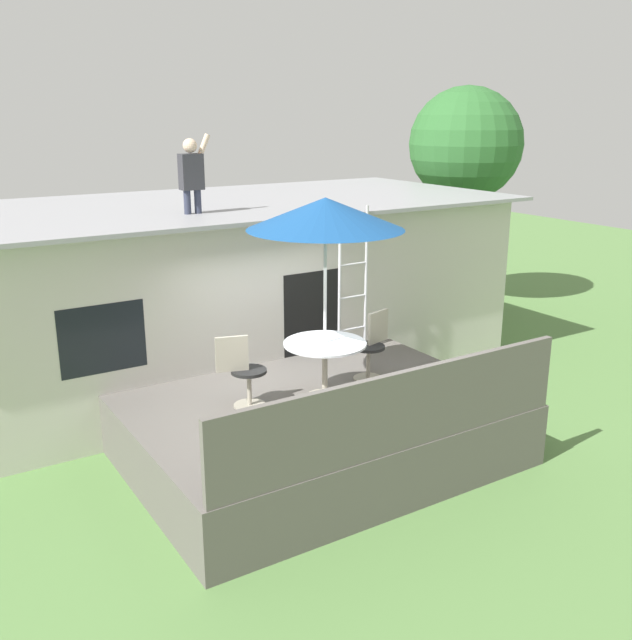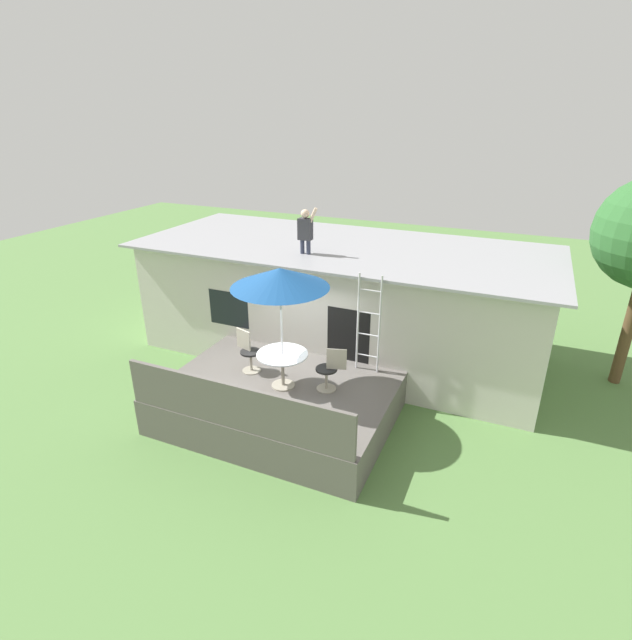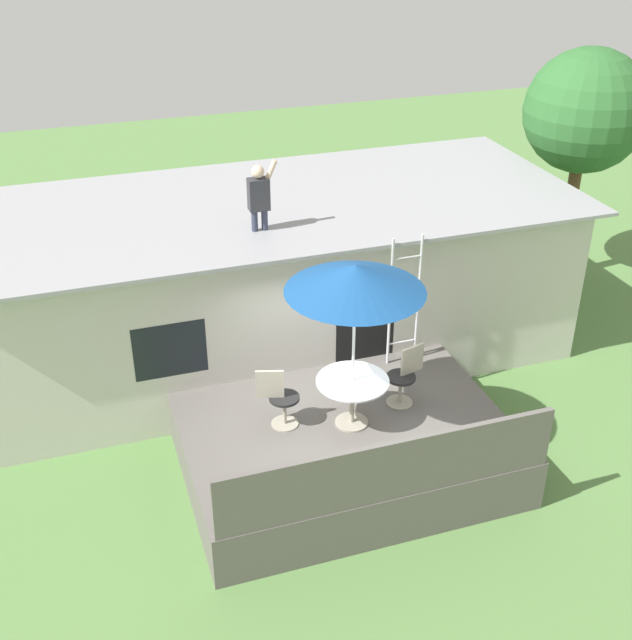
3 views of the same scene
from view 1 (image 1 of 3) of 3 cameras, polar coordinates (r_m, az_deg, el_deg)
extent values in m
plane|color=#567F42|center=(9.38, 0.14, -10.92)|extent=(40.00, 40.00, 0.00)
cube|color=beige|center=(11.89, -9.20, 2.14)|extent=(10.00, 4.00, 2.84)
cube|color=#99999E|center=(11.62, -9.52, 9.10)|extent=(10.50, 4.50, 0.06)
cube|color=black|center=(9.35, -16.79, -1.46)|extent=(1.10, 0.03, 0.90)
cube|color=black|center=(10.70, -0.27, -1.32)|extent=(1.00, 0.03, 2.00)
cube|color=#605B56|center=(9.20, 0.14, -8.71)|extent=(4.65, 3.40, 0.80)
cube|color=#605B56|center=(7.63, 6.85, -7.31)|extent=(4.55, 0.08, 0.90)
cylinder|color=#A59E8C|center=(9.09, 0.71, -6.19)|extent=(0.48, 0.48, 0.03)
cylinder|color=#A59E8C|center=(8.96, 0.71, -4.09)|extent=(0.07, 0.07, 0.71)
cylinder|color=silver|center=(8.84, 0.72, -1.90)|extent=(1.04, 1.04, 0.03)
cylinder|color=silver|center=(8.70, 0.73, 1.04)|extent=(0.04, 0.04, 2.40)
cone|color=#194C8C|center=(8.47, 0.76, 8.56)|extent=(1.90, 1.90, 0.38)
cylinder|color=silver|center=(10.41, 1.90, 3.03)|extent=(0.04, 0.04, 2.20)
cylinder|color=silver|center=(10.68, 4.04, 3.34)|extent=(0.04, 0.04, 2.20)
cylinder|color=silver|center=(10.74, 2.93, -0.71)|extent=(0.48, 0.03, 0.03)
cylinder|color=silver|center=(10.61, 2.96, 1.88)|extent=(0.48, 0.03, 0.03)
cylinder|color=silver|center=(10.49, 3.00, 4.52)|extent=(0.48, 0.03, 0.03)
cylinder|color=silver|center=(10.40, 3.04, 7.22)|extent=(0.48, 0.03, 0.03)
cylinder|color=#33384C|center=(10.36, -10.31, 9.31)|extent=(0.10, 0.10, 0.34)
cylinder|color=#33384C|center=(10.42, -9.49, 9.39)|extent=(0.10, 0.10, 0.34)
cube|color=#333338|center=(10.35, -10.01, 11.66)|extent=(0.32, 0.20, 0.50)
sphere|color=beige|center=(10.33, -10.11, 13.64)|extent=(0.20, 0.20, 0.20)
cylinder|color=beige|center=(10.40, -9.15, 13.38)|extent=(0.26, 0.08, 0.44)
cylinder|color=#A59E8C|center=(8.89, -5.35, -6.82)|extent=(0.40, 0.40, 0.02)
cylinder|color=#A59E8C|center=(8.81, -5.38, -5.51)|extent=(0.06, 0.06, 0.44)
cylinder|color=black|center=(8.72, -5.42, -4.11)|extent=(0.44, 0.44, 0.04)
cube|color=#A59E8C|center=(8.61, -6.78, -2.72)|extent=(0.39, 0.15, 0.44)
cylinder|color=#A59E8C|center=(9.74, 4.20, -4.69)|extent=(0.40, 0.40, 0.02)
cylinder|color=#A59E8C|center=(9.66, 4.22, -3.47)|extent=(0.06, 0.06, 0.44)
cylinder|color=black|center=(9.58, 4.25, -2.18)|extent=(0.44, 0.44, 0.04)
cube|color=#A59E8C|center=(9.66, 5.01, -0.54)|extent=(0.40, 0.15, 0.44)
cylinder|color=brown|center=(16.37, 11.52, 6.44)|extent=(0.26, 0.26, 3.14)
sphere|color=#2D662D|center=(16.16, 11.95, 13.66)|extent=(2.46, 2.46, 2.46)
camera|label=2|loc=(8.92, 66.27, 18.50)|focal=27.45mm
camera|label=3|loc=(4.11, 134.67, 50.09)|focal=45.17mm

